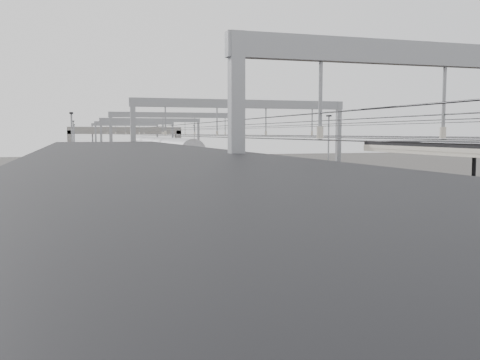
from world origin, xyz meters
TOP-DOWN VIEW (x-y plane):
  - platform_left at (-8.00, 45.00)m, footprint 4.00×120.00m
  - platform_right at (8.00, 45.00)m, footprint 4.00×120.00m
  - tracks at (0.00, 45.00)m, footprint 11.40×140.00m
  - overhead_line at (0.00, 51.62)m, footprint 13.00×140.00m
  - canopy_left at (-8.02, 2.99)m, footprint 4.40×30.00m
  - overbridge at (0.00, 100.00)m, footprint 22.00×2.20m
  - wall_left at (-11.20, 45.00)m, footprint 0.30×120.00m
  - wall_right at (11.20, 45.00)m, footprint 0.30×120.00m
  - train at (1.50, 62.22)m, footprint 2.58×46.98m
  - bench at (8.08, 12.19)m, footprint 0.92×1.83m
  - signal_green at (-5.20, 69.84)m, footprint 0.32×0.32m
  - signal_red_near at (3.20, 71.62)m, footprint 0.32×0.32m
  - signal_red_far at (5.40, 72.81)m, footprint 0.32×0.32m

SIDE VIEW (x-z plane):
  - tracks at x=0.00m, z-range -0.05..0.15m
  - platform_left at x=-8.00m, z-range 0.00..1.00m
  - platform_right at x=8.00m, z-range 0.00..1.00m
  - bench at x=8.08m, z-range 1.09..2.01m
  - wall_left at x=-11.20m, z-range 0.00..3.20m
  - wall_right at x=11.20m, z-range 0.00..3.20m
  - train at x=1.50m, z-range -0.03..4.05m
  - signal_green at x=-5.20m, z-range 0.68..4.15m
  - signal_red_near at x=3.20m, z-range 0.68..4.15m
  - signal_red_far at x=5.40m, z-range 0.68..4.15m
  - canopy_left at x=-8.02m, z-range 2.97..7.21m
  - overbridge at x=0.00m, z-range 1.86..8.76m
  - overhead_line at x=0.00m, z-range 2.84..9.44m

